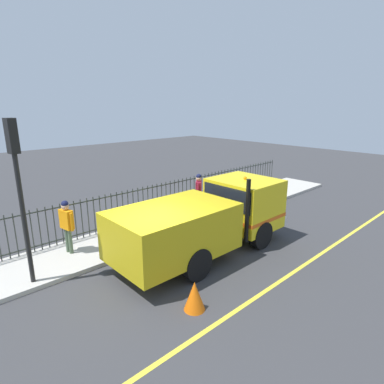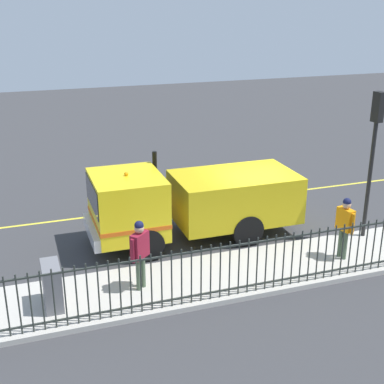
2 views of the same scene
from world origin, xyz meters
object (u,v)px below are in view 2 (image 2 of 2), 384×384
object	(u,v)px
work_truck	(183,200)
worker_standing	(140,248)
traffic_light_near	(375,137)
utility_cabinet	(52,286)
pedestrian_distant	(345,222)
traffic_cone	(238,196)

from	to	relation	value
work_truck	worker_standing	world-z (taller)	work_truck
traffic_light_near	utility_cabinet	distance (m)	9.66
work_truck	utility_cabinet	distance (m)	5.01
worker_standing	traffic_light_near	xyz separation A→B (m)	(-0.85, 7.13, 1.97)
work_truck	worker_standing	xyz separation A→B (m)	(2.67, -1.98, -0.03)
pedestrian_distant	traffic_cone	xyz separation A→B (m)	(-4.82, -1.03, -0.84)
pedestrian_distant	traffic_cone	bearing A→B (deg)	2.59
work_truck	traffic_cone	size ratio (longest dim) A/B	8.58
worker_standing	utility_cabinet	xyz separation A→B (m)	(0.12, -2.13, -0.58)
work_truck	traffic_cone	distance (m)	3.41
utility_cabinet	traffic_cone	size ratio (longest dim) A/B	1.42
utility_cabinet	work_truck	bearing A→B (deg)	124.07
worker_standing	traffic_light_near	bearing A→B (deg)	-34.48
work_truck	traffic_light_near	world-z (taller)	traffic_light_near
utility_cabinet	pedestrian_distant	bearing A→B (deg)	89.39
worker_standing	traffic_light_near	world-z (taller)	traffic_light_near
work_truck	utility_cabinet	xyz separation A→B (m)	(2.78, -4.12, -0.61)
traffic_light_near	traffic_cone	distance (m)	5.34
worker_standing	traffic_light_near	distance (m)	7.45
pedestrian_distant	utility_cabinet	bearing A→B (deg)	79.87
worker_standing	utility_cabinet	distance (m)	2.21
work_truck	worker_standing	bearing A→B (deg)	143.72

